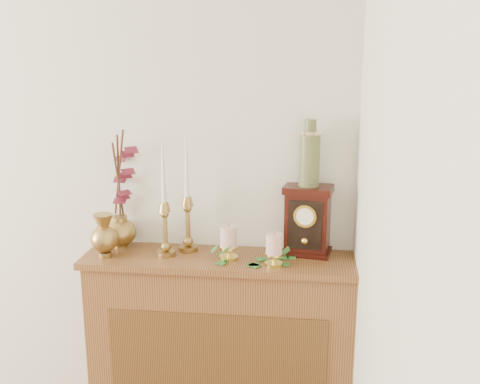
# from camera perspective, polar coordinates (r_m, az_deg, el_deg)

# --- Properties ---
(console_shelf) EXTENTS (1.24, 0.34, 0.93)m
(console_shelf) POSITION_cam_1_polar(r_m,az_deg,el_deg) (2.75, -1.92, -16.24)
(console_shelf) COLOR brown
(console_shelf) RESTS_ON ground
(candlestick_left) EXTENTS (0.08, 0.08, 0.51)m
(candlestick_left) POSITION_cam_1_polar(r_m,az_deg,el_deg) (2.52, -7.64, -2.86)
(candlestick_left) COLOR #A48541
(candlestick_left) RESTS_ON console_shelf
(candlestick_center) EXTENTS (0.09, 0.09, 0.53)m
(candlestick_center) POSITION_cam_1_polar(r_m,az_deg,el_deg) (2.57, -5.34, -2.31)
(candlestick_center) COLOR #A48541
(candlestick_center) RESTS_ON console_shelf
(bud_vase) EXTENTS (0.12, 0.12, 0.20)m
(bud_vase) POSITION_cam_1_polar(r_m,az_deg,el_deg) (2.58, -13.64, -4.36)
(bud_vase) COLOR #A48541
(bud_vase) RESTS_ON console_shelf
(ginger_jar) EXTENTS (0.23, 0.25, 0.56)m
(ginger_jar) POSITION_cam_1_polar(r_m,az_deg,el_deg) (2.68, -11.73, -0.11)
(ginger_jar) COLOR #A48541
(ginger_jar) RESTS_ON console_shelf
(pillar_candle_left) EXTENTS (0.08, 0.08, 0.16)m
(pillar_candle_left) POSITION_cam_1_polar(r_m,az_deg,el_deg) (2.48, -1.17, -4.99)
(pillar_candle_left) COLOR #E0CC4E
(pillar_candle_left) RESTS_ON console_shelf
(pillar_candle_right) EXTENTS (0.08, 0.08, 0.15)m
(pillar_candle_right) POSITION_cam_1_polar(r_m,az_deg,el_deg) (2.41, 3.47, -5.70)
(pillar_candle_right) COLOR #E0CC4E
(pillar_candle_right) RESTS_ON console_shelf
(ivy_garland) EXTENTS (0.39, 0.20, 0.08)m
(ivy_garland) POSITION_cam_1_polar(r_m,az_deg,el_deg) (2.48, -0.28, -6.76)
(ivy_garland) COLOR #2C6C29
(ivy_garland) RESTS_ON console_shelf
(mantel_clock) EXTENTS (0.23, 0.18, 0.32)m
(mantel_clock) POSITION_cam_1_polar(r_m,az_deg,el_deg) (2.54, 6.87, -2.93)
(mantel_clock) COLOR black
(mantel_clock) RESTS_ON console_shelf
(ceramic_vase) EXTENTS (0.09, 0.09, 0.30)m
(ceramic_vase) POSITION_cam_1_polar(r_m,az_deg,el_deg) (2.48, 7.07, 3.61)
(ceramic_vase) COLOR #1B362C
(ceramic_vase) RESTS_ON mantel_clock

